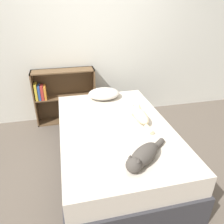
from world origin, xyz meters
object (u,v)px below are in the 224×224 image
at_px(bed, 115,146).
at_px(cat_light, 139,115).
at_px(cat_dark, 143,156).
at_px(pillow, 104,94).
at_px(bookshelf, 62,95).

bearing_deg(bed, cat_light, 12.19).
height_order(cat_light, cat_dark, cat_light).
height_order(pillow, cat_light, cat_light).
distance_m(pillow, bookshelf, 0.82).
relative_size(pillow, cat_dark, 0.91).
relative_size(bed, bookshelf, 2.08).
height_order(bed, pillow, pillow).
height_order(bed, cat_dark, cat_dark).
xyz_separation_m(cat_light, cat_dark, (-0.23, -0.76, 0.00)).
xyz_separation_m(pillow, bookshelf, (-0.61, 0.53, -0.18)).
bearing_deg(cat_light, cat_dark, 158.22).
height_order(cat_light, bookshelf, bookshelf).
distance_m(bed, cat_light, 0.49).
height_order(bed, cat_light, cat_light).
xyz_separation_m(bed, cat_light, (0.32, 0.07, 0.36)).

